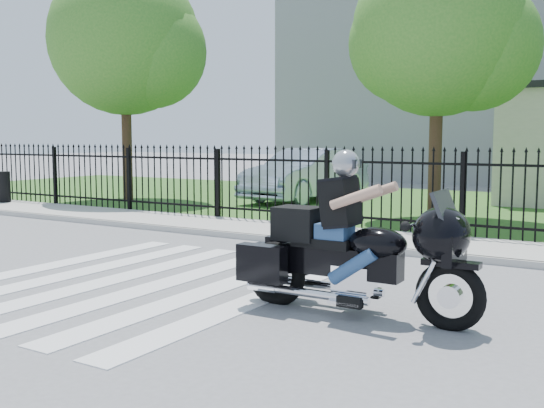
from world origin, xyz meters
The scene contains 12 objects.
ground centered at (0.00, 0.00, 0.00)m, with size 120.00×120.00×0.00m, color slate.
crosswalk centered at (0.00, 0.00, 0.01)m, with size 5.00×5.50×0.01m, color silver, non-canonical shape.
sidewalk centered at (0.00, 5.00, 0.06)m, with size 40.00×2.00×0.12m, color #ADAAA3.
curb centered at (0.00, 4.00, 0.06)m, with size 40.00×0.12×0.12m, color #ADAAA3.
grass_strip centered at (0.00, 12.00, 0.01)m, with size 40.00×12.00×0.02m, color #2F5C1F.
iron_fence centered at (0.00, 6.00, 0.90)m, with size 26.00×0.04×1.80m.
tree_left centered at (-8.50, 8.50, 5.17)m, with size 4.80×4.80×7.58m.
tree_mid centered at (1.50, 9.00, 4.67)m, with size 4.20×4.20×6.78m.
building_tall centered at (-3.00, 26.00, 6.00)m, with size 15.00×10.00×12.00m, color gray.
motorcycle_rider centered at (3.29, 0.07, 0.81)m, with size 2.99×0.88×1.98m.
parked_car centered at (-3.50, 11.49, 0.87)m, with size 1.80×5.16×1.70m, color #A5B5CF.
litter_bin centered at (-10.66, 5.43, 0.58)m, with size 0.41×0.41×0.93m, color black.
Camera 1 is at (6.36, -6.65, 2.08)m, focal length 42.00 mm.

